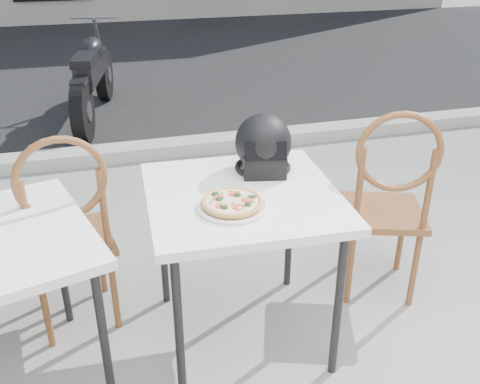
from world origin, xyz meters
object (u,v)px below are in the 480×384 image
object	(u,v)px
cafe_table_main	(242,207)
cafe_chair_side	(67,225)
cafe_chair_main	(388,196)
pizza	(232,202)
plate	(232,206)
helmet	(263,146)
motorcycle	(93,78)

from	to	relation	value
cafe_table_main	cafe_chair_side	xyz separation A→B (m)	(-0.82, 0.30, -0.14)
cafe_chair_main	cafe_chair_side	world-z (taller)	cafe_chair_main
cafe_table_main	pizza	xyz separation A→B (m)	(-0.09, -0.14, 0.11)
plate	helmet	distance (m)	0.45
helmet	pizza	bearing A→B (deg)	-113.79
cafe_table_main	plate	bearing A→B (deg)	-122.02
pizza	helmet	xyz separation A→B (m)	(0.26, 0.35, 0.10)
motorcycle	helmet	bearing A→B (deg)	-67.12
cafe_chair_main	cafe_chair_side	distance (m)	1.69
pizza	cafe_chair_side	world-z (taller)	cafe_chair_side
pizza	motorcycle	xyz separation A→B (m)	(-0.51, 4.02, -0.42)
pizza	helmet	bearing A→B (deg)	53.99
cafe_table_main	cafe_chair_side	size ratio (longest dim) A/B	0.82
helmet	cafe_chair_main	bearing A→B (deg)	4.34
cafe_chair_main	motorcycle	xyz separation A→B (m)	(-1.46, 3.76, -0.19)
plate	helmet	bearing A→B (deg)	53.99
cafe_chair_main	helmet	bearing A→B (deg)	11.49
cafe_table_main	motorcycle	size ratio (longest dim) A/B	0.45
cafe_table_main	motorcycle	world-z (taller)	motorcycle
cafe_table_main	motorcycle	xyz separation A→B (m)	(-0.60, 3.88, -0.31)
cafe_chair_main	motorcycle	bearing A→B (deg)	-49.45
plate	cafe_chair_side	world-z (taller)	cafe_chair_side
cafe_table_main	cafe_chair_side	bearing A→B (deg)	160.17
plate	cafe_chair_side	size ratio (longest dim) A/B	0.29
cafe_table_main	cafe_chair_main	world-z (taller)	cafe_chair_main
pizza	cafe_chair_main	bearing A→B (deg)	15.29
pizza	helmet	world-z (taller)	helmet
plate	helmet	size ratio (longest dim) A/B	0.93
plate	motorcycle	distance (m)	4.07
helmet	cafe_chair_main	distance (m)	0.77
helmet	motorcycle	world-z (taller)	helmet
motorcycle	cafe_chair_side	bearing A→B (deg)	-82.56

